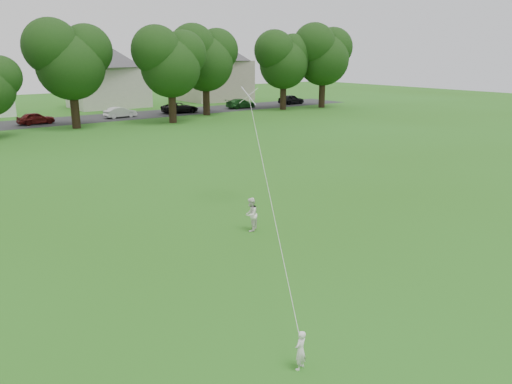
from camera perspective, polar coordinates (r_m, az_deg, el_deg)
ground at (r=14.78m, az=-1.47°, el=-11.57°), size 160.00×160.00×0.00m
toddler at (r=11.51m, az=5.10°, el=-17.57°), size 0.39×0.31×0.93m
older_boy at (r=19.48m, az=-0.57°, el=-2.58°), size 0.82×0.79×1.33m
kite at (r=16.38m, az=1.14°, el=1.67°), size 3.81×6.03×13.38m
tree_row at (r=48.20m, az=-22.55°, el=14.24°), size 79.38×9.35×11.65m
parked_cars at (r=53.33m, az=-24.47°, el=7.65°), size 72.10×2.46×1.28m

